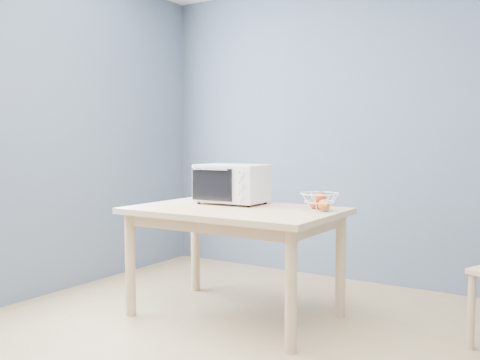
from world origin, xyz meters
The scene contains 4 objects.
room centered at (0.00, 0.00, 1.30)m, with size 4.01×4.51×2.61m.
dining_table centered at (-0.47, 0.88, 0.65)m, with size 1.40×0.90×0.75m.
toaster_oven centered at (-0.64, 1.08, 0.90)m, with size 0.50×0.37×0.29m.
fruit_basket centered at (0.09, 1.05, 0.81)m, with size 0.29×0.29×0.13m.
Camera 1 is at (1.51, -2.15, 1.19)m, focal length 40.00 mm.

